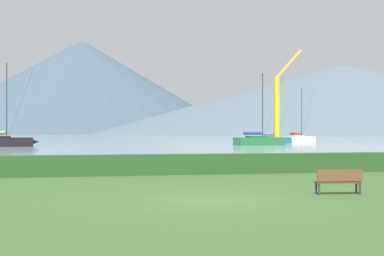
% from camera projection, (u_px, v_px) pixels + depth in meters
% --- Properties ---
extents(ground_plane, '(1000.00, 1000.00, 0.00)m').
position_uv_depth(ground_plane, '(211.00, 201.00, 18.66)').
color(ground_plane, '#3D602D').
extents(harbor_water, '(320.00, 246.00, 0.00)m').
position_uv_depth(harbor_water, '(99.00, 138.00, 153.04)').
color(harbor_water, '#8C9EA3').
rests_on(harbor_water, ground_plane).
extents(hedge_line, '(80.00, 1.20, 1.08)m').
position_uv_depth(hedge_line, '(164.00, 164.00, 29.46)').
color(hedge_line, '#284C23').
rests_on(hedge_line, ground_plane).
extents(sailboat_slip_3, '(9.01, 4.09, 11.08)m').
position_uv_depth(sailboat_slip_3, '(260.00, 140.00, 83.87)').
color(sailboat_slip_3, '#236B38').
rests_on(sailboat_slip_3, harbor_water).
extents(sailboat_slip_4, '(7.49, 3.69, 10.94)m').
position_uv_depth(sailboat_slip_4, '(300.00, 138.00, 108.87)').
color(sailboat_slip_4, white).
rests_on(sailboat_slip_4, harbor_water).
extents(sailboat_slip_5, '(9.36, 5.40, 11.74)m').
position_uv_depth(sailboat_slip_5, '(2.00, 141.00, 76.14)').
color(sailboat_slip_5, black).
rests_on(sailboat_slip_5, harbor_water).
extents(sailboat_slip_6, '(7.60, 4.01, 8.39)m').
position_uv_depth(sailboat_slip_6, '(274.00, 140.00, 96.13)').
color(sailboat_slip_6, '#19707A').
rests_on(sailboat_slip_6, harbor_water).
extents(park_bench_near_path, '(1.76, 0.63, 0.95)m').
position_uv_depth(park_bench_near_path, '(339.00, 180.00, 20.35)').
color(park_bench_near_path, brown).
rests_on(park_bench_near_path, ground_plane).
extents(dock_crane, '(5.66, 2.00, 16.51)m').
position_uv_depth(dock_crane, '(277.00, 114.00, 95.14)').
color(dock_crane, '#333338').
rests_on(dock_crane, ground_plane).
extents(distant_hill_west_ridge, '(243.49, 243.49, 71.07)m').
position_uv_depth(distant_hill_west_ridge, '(82.00, 86.00, 422.40)').
color(distant_hill_west_ridge, '#425666').
rests_on(distant_hill_west_ridge, ground_plane).
extents(distant_hill_central_peak, '(293.67, 293.67, 40.66)m').
position_uv_depth(distant_hill_central_peak, '(343.00, 99.00, 322.74)').
color(distant_hill_central_peak, slate).
rests_on(distant_hill_central_peak, ground_plane).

